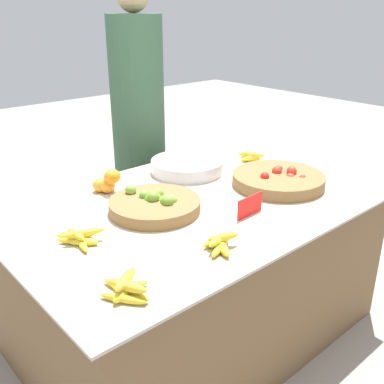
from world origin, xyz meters
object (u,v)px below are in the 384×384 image
price_sign (250,206)px  vendor_person (139,134)px  tomato_basket (279,180)px  metal_bowl (187,166)px  lime_bowl (155,204)px

price_sign → vendor_person: (0.26, 1.17, 0.03)m
tomato_basket → price_sign: 0.39m
metal_bowl → vendor_person: vendor_person is taller
metal_bowl → price_sign: bearing=-104.8°
metal_bowl → tomato_basket: bearing=-64.9°
tomato_basket → metal_bowl: tomato_basket is taller
tomato_basket → vendor_person: 1.04m
vendor_person → metal_bowl: bearing=-100.0°
lime_bowl → vendor_person: vendor_person is taller
tomato_basket → price_sign: size_ratio=2.85×
metal_bowl → price_sign: size_ratio=2.44×
tomato_basket → lime_bowl: bearing=165.4°
lime_bowl → tomato_basket: size_ratio=0.88×
lime_bowl → vendor_person: 1.02m
price_sign → lime_bowl: bearing=128.6°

